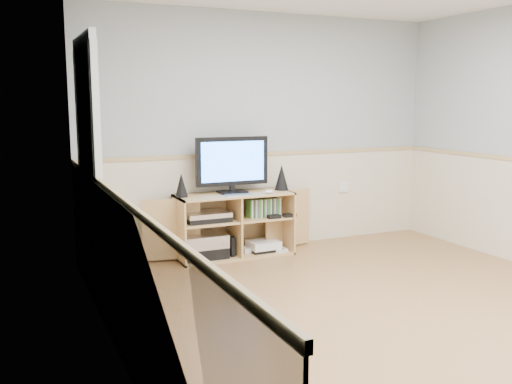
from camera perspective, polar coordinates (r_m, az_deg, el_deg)
room at (r=4.29m, az=12.28°, el=4.03°), size 4.04×4.54×2.54m
media_cabinet at (r=5.90m, az=-2.38°, el=-3.13°), size 1.87×0.45×0.65m
monitor at (r=5.80m, az=-2.40°, el=2.94°), size 0.77×0.18×0.57m
speaker_left at (r=5.62m, az=-7.48°, el=0.68°), size 0.13×0.13×0.23m
speaker_right at (r=6.02m, az=2.57°, el=1.48°), size 0.15×0.15×0.27m
keyboard at (r=5.67m, az=-1.67°, el=-0.30°), size 0.30×0.15×0.01m
mouse at (r=5.80m, az=1.35°, el=0.03°), size 0.10×0.07×0.04m
av_components at (r=5.77m, az=-5.15°, el=-4.60°), size 0.52×0.33×0.47m
game_consoles at (r=6.02m, az=0.61°, el=-5.44°), size 0.45×0.30×0.11m
game_cases at (r=5.93m, az=0.74°, el=-1.56°), size 0.34×0.14×0.19m
wall_outlet at (r=6.68m, az=8.73°, el=0.53°), size 0.12×0.03×0.12m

